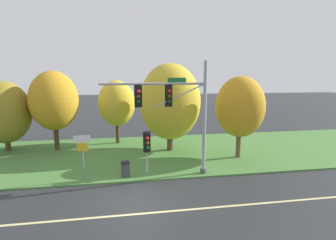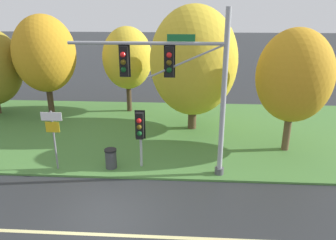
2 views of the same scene
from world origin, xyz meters
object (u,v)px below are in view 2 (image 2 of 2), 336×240
(route_sign_post, at_px, (53,131))
(tree_left_of_mast, at_px, (45,54))
(tree_mid_verge, at_px, (194,61))
(tree_tall_centre, at_px, (294,76))
(tree_behind_signpost, at_px, (127,58))
(traffic_signal_mast, at_px, (182,79))
(trash_bin, at_px, (111,158))
(pedestrian_signal_near_kerb, at_px, (140,128))

(route_sign_post, height_order, tree_left_of_mast, tree_left_of_mast)
(tree_mid_verge, xyz_separation_m, tree_tall_centre, (4.84, -2.83, -0.19))
(tree_left_of_mast, bearing_deg, route_sign_post, -66.30)
(tree_left_of_mast, distance_m, tree_behind_signpost, 5.28)
(traffic_signal_mast, height_order, tree_behind_signpost, traffic_signal_mast)
(tree_left_of_mast, relative_size, trash_bin, 7.13)
(route_sign_post, relative_size, tree_left_of_mast, 0.42)
(tree_behind_signpost, bearing_deg, tree_left_of_mast, -164.21)
(route_sign_post, xyz_separation_m, tree_behind_signpost, (1.82, 8.82, 1.82))
(pedestrian_signal_near_kerb, xyz_separation_m, tree_behind_signpost, (-2.02, 8.49, 1.75))
(tree_left_of_mast, xyz_separation_m, trash_bin, (5.70, -7.14, -3.69))
(traffic_signal_mast, bearing_deg, tree_left_of_mast, 140.30)
(tree_behind_signpost, relative_size, tree_tall_centre, 0.94)
(traffic_signal_mast, xyz_separation_m, tree_mid_verge, (0.54, 5.67, -0.22))
(tree_tall_centre, bearing_deg, route_sign_post, -165.78)
(tree_tall_centre, bearing_deg, tree_behind_signpost, 146.99)
(tree_mid_verge, bearing_deg, pedestrian_signal_near_kerb, -114.30)
(traffic_signal_mast, distance_m, tree_behind_signpost, 9.68)
(tree_behind_signpost, bearing_deg, tree_tall_centre, -33.01)
(tree_behind_signpost, xyz_separation_m, tree_tall_centre, (9.25, -6.01, 0.18))
(pedestrian_signal_near_kerb, relative_size, trash_bin, 2.97)
(tree_behind_signpost, xyz_separation_m, trash_bin, (0.64, -8.57, -3.24))
(traffic_signal_mast, relative_size, tree_left_of_mast, 1.07)
(traffic_signal_mast, height_order, trash_bin, traffic_signal_mast)
(tree_behind_signpost, distance_m, trash_bin, 9.18)
(tree_behind_signpost, bearing_deg, trash_bin, -85.75)
(tree_mid_verge, xyz_separation_m, trash_bin, (-3.78, -5.39, -3.61))
(pedestrian_signal_near_kerb, relative_size, tree_tall_centre, 0.45)
(traffic_signal_mast, height_order, tree_tall_centre, traffic_signal_mast)
(traffic_signal_mast, xyz_separation_m, trash_bin, (-3.24, 0.28, -3.83))
(trash_bin, bearing_deg, pedestrian_signal_near_kerb, 3.37)
(tree_mid_verge, bearing_deg, traffic_signal_mast, -95.46)
(traffic_signal_mast, bearing_deg, tree_mid_verge, 84.54)
(trash_bin, bearing_deg, route_sign_post, -174.31)
(tree_left_of_mast, relative_size, tree_behind_signpost, 1.14)
(tree_mid_verge, relative_size, trash_bin, 7.77)
(pedestrian_signal_near_kerb, relative_size, route_sign_post, 0.99)
(traffic_signal_mast, relative_size, tree_behind_signpost, 1.22)
(tree_behind_signpost, relative_size, tree_mid_verge, 0.81)
(pedestrian_signal_near_kerb, xyz_separation_m, tree_mid_verge, (2.40, 5.31, 2.12))
(tree_behind_signpost, height_order, tree_mid_verge, tree_mid_verge)
(tree_left_of_mast, distance_m, tree_tall_centre, 15.03)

